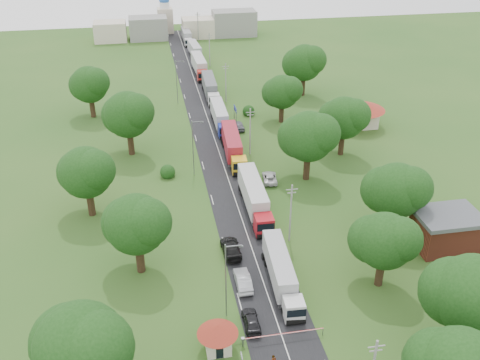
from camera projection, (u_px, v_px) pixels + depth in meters
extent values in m
plane|color=#27501A|center=(241.00, 218.00, 79.94)|extent=(260.00, 260.00, 0.00)
cube|color=black|center=(221.00, 159.00, 97.16)|extent=(8.00, 200.00, 0.04)
cylinder|color=slate|center=(243.00, 342.00, 57.43)|extent=(0.20, 0.20, 1.10)
cube|color=slate|center=(243.00, 339.00, 57.19)|extent=(0.35, 0.35, 0.25)
cylinder|color=red|center=(284.00, 334.00, 57.93)|extent=(9.00, 0.12, 0.12)
cylinder|color=slate|center=(323.00, 332.00, 58.88)|extent=(0.10, 0.10, 1.00)
cube|color=beige|center=(218.00, 341.00, 56.69)|extent=(2.60, 2.60, 2.40)
cone|color=maroon|center=(218.00, 329.00, 55.87)|extent=(4.40, 4.40, 1.10)
cube|color=black|center=(230.00, 338.00, 56.80)|extent=(0.02, 1.20, 0.90)
cube|color=black|center=(220.00, 352.00, 55.66)|extent=(0.80, 0.02, 1.90)
cylinder|color=slate|center=(236.00, 118.00, 108.90)|extent=(0.12, 0.12, 4.00)
cylinder|color=slate|center=(234.00, 114.00, 110.97)|extent=(0.12, 0.12, 4.00)
cube|color=navy|center=(235.00, 109.00, 109.16)|extent=(0.06, 3.00, 1.00)
cube|color=silver|center=(235.00, 109.00, 109.16)|extent=(0.07, 3.10, 0.06)
cube|color=gray|center=(377.00, 347.00, 46.66)|extent=(1.60, 0.10, 0.10)
cube|color=gray|center=(376.00, 351.00, 46.90)|extent=(1.20, 0.10, 0.10)
cylinder|color=gray|center=(291.00, 214.00, 72.60)|extent=(0.24, 0.24, 9.00)
cube|color=gray|center=(292.00, 189.00, 70.77)|extent=(1.60, 0.10, 0.10)
cube|color=gray|center=(292.00, 193.00, 71.01)|extent=(1.20, 0.10, 0.10)
cylinder|color=gray|center=(250.00, 132.00, 96.72)|extent=(0.24, 0.24, 9.00)
cube|color=gray|center=(250.00, 112.00, 94.88)|extent=(1.60, 0.10, 0.10)
cube|color=gray|center=(250.00, 115.00, 95.12)|extent=(1.20, 0.10, 0.10)
cylinder|color=gray|center=(226.00, 83.00, 120.83)|extent=(0.24, 0.24, 9.00)
cube|color=gray|center=(226.00, 66.00, 118.99)|extent=(1.60, 0.10, 0.10)
cube|color=gray|center=(226.00, 69.00, 119.23)|extent=(1.20, 0.10, 0.10)
cylinder|color=gray|center=(210.00, 50.00, 144.94)|extent=(0.24, 0.24, 9.00)
cube|color=gray|center=(209.00, 36.00, 143.10)|extent=(1.60, 0.10, 0.10)
cube|color=gray|center=(209.00, 38.00, 143.34)|extent=(1.20, 0.10, 0.10)
cylinder|color=gray|center=(198.00, 27.00, 169.05)|extent=(0.24, 0.24, 9.00)
cube|color=gray|center=(198.00, 14.00, 167.21)|extent=(1.60, 0.10, 0.10)
cube|color=gray|center=(198.00, 16.00, 167.45)|extent=(1.20, 0.10, 0.10)
cylinder|color=slate|center=(226.00, 281.00, 59.43)|extent=(0.16, 0.16, 10.00)
cube|color=slate|center=(234.00, 246.00, 57.30)|extent=(1.80, 0.10, 0.10)
cube|color=slate|center=(241.00, 246.00, 57.50)|extent=(0.50, 0.22, 0.15)
cylinder|color=slate|center=(193.00, 148.00, 89.57)|extent=(0.16, 0.16, 10.00)
cube|color=slate|center=(197.00, 122.00, 87.44)|extent=(1.80, 0.10, 0.10)
cube|color=slate|center=(202.00, 122.00, 87.64)|extent=(0.50, 0.22, 0.15)
cylinder|color=slate|center=(177.00, 82.00, 119.71)|extent=(0.16, 0.16, 10.00)
cube|color=slate|center=(180.00, 61.00, 117.58)|extent=(1.80, 0.10, 0.10)
cube|color=slate|center=(183.00, 62.00, 117.78)|extent=(0.50, 0.22, 0.15)
cylinder|color=#382616|center=(463.00, 336.00, 55.85)|extent=(1.12, 1.12, 4.55)
sphere|color=#12360E|center=(474.00, 295.00, 53.16)|extent=(8.40, 8.40, 8.40)
sphere|color=#12360E|center=(454.00, 292.00, 54.55)|extent=(7.20, 7.20, 7.20)
cylinder|color=#382616|center=(380.00, 272.00, 65.72)|extent=(1.04, 1.04, 3.85)
sphere|color=#12360E|center=(385.00, 241.00, 63.46)|extent=(7.00, 7.00, 7.00)
sphere|color=#12360E|center=(399.00, 239.00, 62.43)|extent=(5.50, 5.50, 5.50)
sphere|color=#12360E|center=(372.00, 239.00, 64.62)|extent=(6.00, 6.00, 6.00)
cylinder|color=#382616|center=(391.00, 222.00, 75.19)|extent=(1.08, 1.08, 4.20)
sphere|color=#12360E|center=(396.00, 190.00, 72.72)|extent=(7.70, 7.70, 7.70)
sphere|color=#12360E|center=(410.00, 188.00, 71.59)|extent=(6.05, 6.05, 6.05)
sphere|color=#12360E|center=(384.00, 190.00, 73.99)|extent=(6.60, 6.60, 6.60)
cylinder|color=#382616|center=(307.00, 167.00, 89.50)|extent=(1.12, 1.12, 4.55)
sphere|color=#12360E|center=(309.00, 136.00, 86.81)|extent=(8.40, 8.40, 8.40)
sphere|color=#12360E|center=(320.00, 134.00, 85.58)|extent=(6.60, 6.60, 6.60)
sphere|color=#12360E|center=(299.00, 137.00, 88.20)|extent=(7.20, 7.20, 7.20)
cylinder|color=#382616|center=(341.00, 144.00, 97.90)|extent=(1.08, 1.08, 4.20)
sphere|color=#12360E|center=(344.00, 118.00, 95.42)|extent=(7.70, 7.70, 7.70)
sphere|color=#12360E|center=(354.00, 115.00, 94.29)|extent=(6.05, 6.05, 6.05)
sphere|color=#12360E|center=(335.00, 118.00, 96.70)|extent=(6.60, 6.60, 6.60)
cylinder|color=#382616|center=(281.00, 113.00, 111.52)|extent=(1.04, 1.04, 3.85)
sphere|color=#12360E|center=(282.00, 92.00, 109.26)|extent=(7.00, 7.00, 7.00)
sphere|color=#12360E|center=(290.00, 90.00, 108.23)|extent=(5.50, 5.50, 5.50)
sphere|color=#12360E|center=(276.00, 93.00, 110.42)|extent=(6.00, 6.00, 6.00)
cylinder|color=#382616|center=(303.00, 86.00, 125.69)|extent=(1.12, 1.12, 4.55)
sphere|color=#12360E|center=(304.00, 63.00, 122.99)|extent=(8.40, 8.40, 8.40)
sphere|color=#12360E|center=(312.00, 60.00, 121.76)|extent=(6.60, 6.60, 6.60)
sphere|color=#12360E|center=(297.00, 64.00, 124.38)|extent=(7.20, 7.20, 7.20)
sphere|color=#12360E|center=(81.00, 348.00, 47.15)|extent=(8.40, 8.40, 8.40)
sphere|color=#12360E|center=(97.00, 348.00, 45.92)|extent=(6.60, 6.60, 6.60)
sphere|color=#12360E|center=(70.00, 342.00, 48.54)|extent=(7.20, 7.20, 7.20)
cylinder|color=#382616|center=(140.00, 258.00, 67.94)|extent=(1.08, 1.08, 4.20)
sphere|color=#12360E|center=(136.00, 224.00, 65.47)|extent=(7.70, 7.70, 7.70)
sphere|color=#12360E|center=(147.00, 222.00, 64.34)|extent=(6.05, 6.05, 6.05)
sphere|color=#12360E|center=(128.00, 223.00, 66.74)|extent=(6.60, 6.60, 6.60)
cylinder|color=#382616|center=(91.00, 203.00, 79.75)|extent=(1.08, 1.08, 4.20)
sphere|color=#12360E|center=(86.00, 172.00, 77.28)|extent=(7.70, 7.70, 7.70)
sphere|color=#12360E|center=(95.00, 170.00, 76.15)|extent=(6.05, 6.05, 6.05)
sphere|color=#12360E|center=(79.00, 172.00, 78.55)|extent=(6.60, 6.60, 6.60)
cylinder|color=#382616|center=(131.00, 143.00, 97.84)|extent=(1.12, 1.12, 4.55)
sphere|color=#12360E|center=(128.00, 115.00, 95.14)|extent=(8.40, 8.40, 8.40)
sphere|color=#12360E|center=(136.00, 112.00, 93.91)|extent=(6.60, 6.60, 6.60)
sphere|color=#12360E|center=(121.00, 115.00, 96.54)|extent=(7.20, 7.20, 7.20)
cylinder|color=#382616|center=(92.00, 108.00, 113.88)|extent=(1.08, 1.08, 4.20)
sphere|color=#12360E|center=(89.00, 85.00, 111.40)|extent=(7.70, 7.70, 7.70)
sphere|color=#12360E|center=(95.00, 82.00, 110.28)|extent=(6.05, 6.05, 6.05)
sphere|color=#12360E|center=(85.00, 85.00, 112.68)|extent=(6.60, 6.60, 6.60)
cube|color=maroon|center=(445.00, 232.00, 72.60)|extent=(8.00, 6.00, 4.60)
cube|color=#47494F|center=(449.00, 216.00, 71.35)|extent=(8.60, 6.60, 0.60)
cube|color=beige|center=(358.00, 117.00, 109.55)|extent=(7.00, 5.00, 4.00)
cone|color=maroon|center=(360.00, 104.00, 108.14)|extent=(10.08, 10.08, 1.80)
cube|color=gray|center=(148.00, 28.00, 171.39)|extent=(12.00, 8.00, 7.00)
cube|color=beige|center=(198.00, 28.00, 174.16)|extent=(10.00, 8.00, 6.00)
cube|color=gray|center=(234.00, 23.00, 175.57)|extent=(14.00, 8.00, 8.00)
cube|color=beige|center=(110.00, 31.00, 169.73)|extent=(10.00, 8.00, 6.00)
cube|color=beige|center=(165.00, 20.00, 178.98)|extent=(5.00, 5.00, 8.00)
cylinder|color=silver|center=(164.00, 5.00, 176.57)|extent=(3.20, 3.20, 2.00)
sphere|color=#2659B2|center=(164.00, 0.00, 175.79)|extent=(3.40, 3.40, 3.40)
cube|color=silver|center=(294.00, 309.00, 60.65)|extent=(2.42, 2.42, 2.39)
cube|color=black|center=(297.00, 313.00, 59.49)|extent=(2.20, 0.15, 1.05)
cube|color=slate|center=(296.00, 322.00, 60.16)|extent=(2.11, 0.37, 0.33)
cube|color=slate|center=(279.00, 277.00, 66.78)|extent=(2.84, 11.10, 0.29)
cube|color=#A8A7AC|center=(279.00, 264.00, 66.20)|extent=(3.04, 11.40, 2.87)
cylinder|color=black|center=(295.00, 321.00, 60.39)|extent=(2.25, 0.96, 0.96)
cylinder|color=black|center=(291.00, 310.00, 61.87)|extent=(2.25, 0.96, 0.96)
cylinder|color=black|center=(273.00, 262.00, 69.78)|extent=(2.25, 0.96, 0.96)
cylinder|color=black|center=(270.00, 256.00, 71.01)|extent=(2.25, 0.96, 0.96)
cube|color=#AA131C|center=(264.00, 225.00, 75.36)|extent=(2.63, 2.63, 2.69)
cube|color=black|center=(266.00, 227.00, 74.06)|extent=(2.47, 0.07, 1.18)
cube|color=slate|center=(266.00, 236.00, 74.82)|extent=(2.37, 0.30, 0.38)
cube|color=slate|center=(253.00, 203.00, 82.25)|extent=(2.73, 12.40, 0.32)
cube|color=#BDBDBD|center=(253.00, 191.00, 81.60)|extent=(2.95, 12.73, 3.22)
cylinder|color=black|center=(265.00, 235.00, 75.08)|extent=(2.52, 1.07, 1.07)
cylinder|color=black|center=(262.00, 227.00, 76.74)|extent=(2.52, 1.07, 1.07)
cylinder|color=black|center=(248.00, 192.00, 85.62)|extent=(2.52, 1.07, 1.07)
cylinder|color=black|center=(246.00, 187.00, 87.01)|extent=(2.52, 1.07, 1.07)
cube|color=gold|center=(239.00, 165.00, 91.43)|extent=(2.69, 2.69, 2.64)
cube|color=black|center=(241.00, 167.00, 90.15)|extent=(2.43, 0.17, 1.16)
cube|color=slate|center=(240.00, 174.00, 90.89)|extent=(2.34, 0.40, 0.37)
cube|color=slate|center=(232.00, 151.00, 98.21)|extent=(3.19, 12.29, 0.32)
cube|color=maroon|center=(232.00, 141.00, 97.57)|extent=(3.42, 12.62, 3.17)
cylinder|color=black|center=(240.00, 173.00, 91.15)|extent=(2.49, 1.06, 1.06)
cylinder|color=black|center=(238.00, 168.00, 92.79)|extent=(2.49, 1.06, 1.06)
cylinder|color=black|center=(229.00, 144.00, 101.53)|extent=(2.49, 1.06, 1.06)
cylinder|color=black|center=(227.00, 141.00, 102.90)|extent=(2.49, 1.06, 1.06)
cube|color=#192A99|center=(225.00, 131.00, 104.64)|extent=(2.38, 2.38, 2.43)
cube|color=black|center=(225.00, 131.00, 103.46)|extent=(2.24, 0.06, 1.07)
cube|color=slate|center=(225.00, 138.00, 104.14)|extent=(2.14, 0.29, 0.34)
cube|color=slate|center=(219.00, 121.00, 110.88)|extent=(2.43, 11.23, 0.29)
cube|color=#B3B3B7|center=(219.00, 113.00, 110.28)|extent=(2.63, 11.52, 2.92)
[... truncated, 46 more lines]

